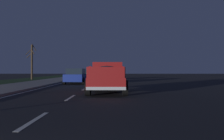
% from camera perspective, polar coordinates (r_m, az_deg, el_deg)
% --- Properties ---
extents(ground, '(144.00, 144.00, 0.00)m').
position_cam_1_polar(ground, '(28.82, -3.81, -2.80)').
color(ground, black).
extents(sidewalk_shoulder, '(108.00, 4.00, 0.12)m').
position_cam_1_polar(sidewalk_shoulder, '(29.79, -14.82, -2.59)').
color(sidewalk_shoulder, gray).
rests_on(sidewalk_shoulder, ground).
extents(grass_verge, '(108.00, 6.00, 0.01)m').
position_cam_1_polar(grass_verge, '(31.49, -23.64, -2.56)').
color(grass_verge, '#1E3819').
rests_on(grass_verge, ground).
extents(lane_markings, '(108.00, 3.54, 0.01)m').
position_cam_1_polar(lane_markings, '(30.90, -8.29, -2.61)').
color(lane_markings, silver).
rests_on(lane_markings, ground).
extents(pickup_truck, '(5.42, 2.29, 1.87)m').
position_cam_1_polar(pickup_truck, '(14.63, -1.12, -1.56)').
color(pickup_truck, maroon).
rests_on(pickup_truck, ground).
extents(sedan_green, '(4.40, 2.02, 1.54)m').
position_cam_1_polar(sedan_green, '(33.34, -6.57, -1.09)').
color(sedan_green, '#14592D').
rests_on(sedan_green, ground).
extents(sedan_blue, '(4.44, 2.09, 1.54)m').
position_cam_1_polar(sedan_blue, '(24.41, -8.50, -1.44)').
color(sedan_blue, navy).
rests_on(sedan_blue, ground).
extents(bare_tree_far, '(1.04, 1.46, 5.40)m').
position_cam_1_polar(bare_tree_far, '(37.78, -18.62, 2.05)').
color(bare_tree_far, '#423323').
rests_on(bare_tree_far, ground).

